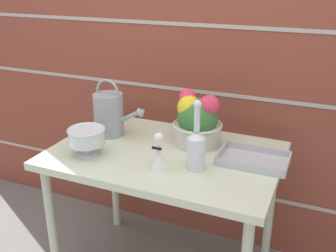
{
  "coord_description": "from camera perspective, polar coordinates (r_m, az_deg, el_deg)",
  "views": [
    {
      "loc": [
        0.69,
        -1.55,
        1.55
      ],
      "look_at": [
        0.0,
        0.04,
        0.86
      ],
      "focal_mm": 42.0,
      "sensor_mm": 36.0,
      "label": 1
    }
  ],
  "objects": [
    {
      "name": "brick_wall",
      "position": [
        2.19,
        4.72,
        9.84
      ],
      "size": [
        3.6,
        0.08,
        2.2
      ],
      "color": "brown",
      "rests_on": "ground_plane"
    },
    {
      "name": "patio_table",
      "position": [
        1.91,
        -0.43,
        -5.91
      ],
      "size": [
        1.08,
        0.72,
        0.74
      ],
      "color": "beige",
      "rests_on": "ground_plane"
    },
    {
      "name": "watering_can",
      "position": [
        2.05,
        -8.5,
        1.8
      ],
      "size": [
        0.3,
        0.15,
        0.3
      ],
      "color": "#93999E",
      "rests_on": "patio_table"
    },
    {
      "name": "crystal_pedestal_bowl",
      "position": [
        1.85,
        -11.73,
        -1.61
      ],
      "size": [
        0.18,
        0.18,
        0.13
      ],
      "color": "silver",
      "rests_on": "patio_table"
    },
    {
      "name": "flower_planter",
      "position": [
        1.93,
        4.22,
        0.73
      ],
      "size": [
        0.25,
        0.25,
        0.27
      ],
      "color": "beige",
      "rests_on": "patio_table"
    },
    {
      "name": "glass_decanter",
      "position": [
        1.68,
        4.12,
        -3.03
      ],
      "size": [
        0.08,
        0.08,
        0.31
      ],
      "color": "silver",
      "rests_on": "patio_table"
    },
    {
      "name": "figurine_vase",
      "position": [
        1.69,
        -1.36,
        -4.22
      ],
      "size": [
        0.08,
        0.08,
        0.17
      ],
      "color": "white",
      "rests_on": "patio_table"
    },
    {
      "name": "wire_tray",
      "position": [
        1.81,
        12.27,
        -4.88
      ],
      "size": [
        0.31,
        0.21,
        0.04
      ],
      "color": "#B7B7BC",
      "rests_on": "patio_table"
    }
  ]
}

